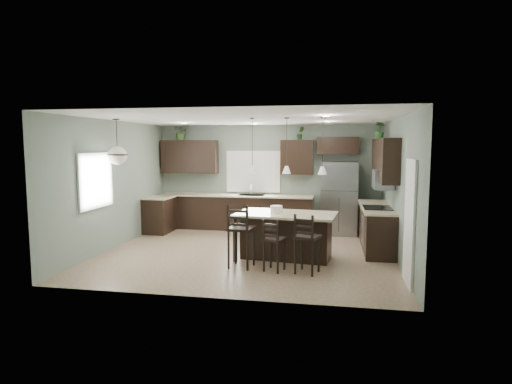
% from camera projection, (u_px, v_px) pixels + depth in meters
% --- Properties ---
extents(ground, '(6.00, 6.00, 0.00)m').
position_uv_depth(ground, '(248.00, 253.00, 9.04)').
color(ground, '#9E8466').
rests_on(ground, ground).
extents(pantry_door, '(0.04, 0.82, 2.04)m').
position_uv_depth(pantry_door, '(410.00, 223.00, 6.89)').
color(pantry_door, white).
rests_on(pantry_door, ground).
extents(window_back, '(1.35, 0.02, 1.00)m').
position_uv_depth(window_back, '(253.00, 172.00, 11.62)').
color(window_back, white).
rests_on(window_back, room_shell).
extents(window_left, '(0.02, 1.10, 1.00)m').
position_uv_depth(window_left, '(95.00, 181.00, 8.62)').
color(window_left, white).
rests_on(window_left, room_shell).
extents(left_return_cabs, '(0.60, 0.90, 0.90)m').
position_uv_depth(left_return_cabs, '(159.00, 215.00, 11.14)').
color(left_return_cabs, black).
rests_on(left_return_cabs, ground).
extents(left_return_countertop, '(0.66, 0.96, 0.04)m').
position_uv_depth(left_return_countertop, '(160.00, 197.00, 11.08)').
color(left_return_countertop, beige).
rests_on(left_return_countertop, left_return_cabs).
extents(back_lower_cabs, '(4.20, 0.60, 0.90)m').
position_uv_depth(back_lower_cabs, '(235.00, 213.00, 11.54)').
color(back_lower_cabs, black).
rests_on(back_lower_cabs, ground).
extents(back_countertop, '(4.20, 0.66, 0.04)m').
position_uv_depth(back_countertop, '(235.00, 195.00, 11.47)').
color(back_countertop, beige).
rests_on(back_countertop, back_lower_cabs).
extents(sink_inset, '(0.70, 0.45, 0.01)m').
position_uv_depth(sink_inset, '(251.00, 195.00, 11.39)').
color(sink_inset, gray).
rests_on(sink_inset, back_countertop).
extents(faucet, '(0.02, 0.02, 0.28)m').
position_uv_depth(faucet, '(251.00, 190.00, 11.35)').
color(faucet, silver).
rests_on(faucet, back_countertop).
extents(back_upper_left, '(1.55, 0.34, 0.90)m').
position_uv_depth(back_upper_left, '(190.00, 157.00, 11.74)').
color(back_upper_left, black).
rests_on(back_upper_left, room_shell).
extents(back_upper_right, '(0.85, 0.34, 0.90)m').
position_uv_depth(back_upper_right, '(297.00, 157.00, 11.21)').
color(back_upper_right, black).
rests_on(back_upper_right, room_shell).
extents(fridge_header, '(1.05, 0.34, 0.45)m').
position_uv_depth(fridge_header, '(338.00, 146.00, 11.00)').
color(fridge_header, black).
rests_on(fridge_header, room_shell).
extents(right_lower_cabs, '(0.60, 2.35, 0.90)m').
position_uv_depth(right_lower_cabs, '(376.00, 228.00, 9.37)').
color(right_lower_cabs, black).
rests_on(right_lower_cabs, ground).
extents(right_countertop, '(0.66, 2.35, 0.04)m').
position_uv_depth(right_countertop, '(376.00, 207.00, 9.32)').
color(right_countertop, beige).
rests_on(right_countertop, right_lower_cabs).
extents(cooktop, '(0.58, 0.75, 0.02)m').
position_uv_depth(cooktop, '(377.00, 208.00, 9.05)').
color(cooktop, black).
rests_on(cooktop, right_countertop).
extents(wall_oven_front, '(0.01, 0.72, 0.60)m').
position_uv_depth(wall_oven_front, '(363.00, 230.00, 9.16)').
color(wall_oven_front, gray).
rests_on(wall_oven_front, right_lower_cabs).
extents(right_upper_cabs, '(0.34, 2.35, 0.90)m').
position_uv_depth(right_upper_cabs, '(385.00, 160.00, 9.19)').
color(right_upper_cabs, black).
rests_on(right_upper_cabs, room_shell).
extents(microwave, '(0.40, 0.75, 0.40)m').
position_uv_depth(microwave, '(383.00, 179.00, 8.97)').
color(microwave, gray).
rests_on(microwave, right_upper_cabs).
extents(refrigerator, '(0.90, 0.74, 1.85)m').
position_uv_depth(refrigerator, '(339.00, 198.00, 10.86)').
color(refrigerator, gray).
rests_on(refrigerator, ground).
extents(kitchen_island, '(2.06, 1.31, 0.92)m').
position_uv_depth(kitchen_island, '(286.00, 236.00, 8.50)').
color(kitchen_island, black).
rests_on(kitchen_island, ground).
extents(serving_dish, '(0.24, 0.24, 0.14)m').
position_uv_depth(serving_dish, '(276.00, 209.00, 8.50)').
color(serving_dish, white).
rests_on(serving_dish, kitchen_island).
extents(bar_stool_left, '(0.50, 0.50, 1.20)m').
position_uv_depth(bar_stool_left, '(241.00, 236.00, 7.89)').
color(bar_stool_left, black).
rests_on(bar_stool_left, ground).
extents(bar_stool_center, '(0.45, 0.45, 0.96)m').
position_uv_depth(bar_stool_center, '(274.00, 245.00, 7.67)').
color(bar_stool_center, black).
rests_on(bar_stool_center, ground).
extents(bar_stool_right, '(0.50, 0.50, 1.08)m').
position_uv_depth(bar_stool_right, '(307.00, 243.00, 7.52)').
color(bar_stool_right, black).
rests_on(bar_stool_right, ground).
extents(pendant_left, '(0.17, 0.17, 1.10)m').
position_uv_depth(pendant_left, '(252.00, 146.00, 8.50)').
color(pendant_left, white).
rests_on(pendant_left, room_shell).
extents(pendant_center, '(0.17, 0.17, 1.10)m').
position_uv_depth(pendant_center, '(287.00, 146.00, 8.30)').
color(pendant_center, white).
rests_on(pendant_center, room_shell).
extents(pendant_right, '(0.17, 0.17, 1.10)m').
position_uv_depth(pendant_right, '(323.00, 146.00, 8.11)').
color(pendant_right, silver).
rests_on(pendant_right, room_shell).
extents(chandelier, '(0.42, 0.42, 0.94)m').
position_uv_depth(chandelier, '(117.00, 142.00, 8.69)').
color(chandelier, beige).
rests_on(chandelier, room_shell).
extents(plant_back_left, '(0.54, 0.50, 0.48)m').
position_uv_depth(plant_back_left, '(182.00, 131.00, 11.67)').
color(plant_back_left, '#2F481F').
rests_on(plant_back_left, back_upper_left).
extents(plant_back_right, '(0.23, 0.20, 0.35)m').
position_uv_depth(plant_back_right, '(300.00, 133.00, 11.10)').
color(plant_back_right, '#2A4B21').
rests_on(plant_back_right, back_upper_right).
extents(plant_right_wall, '(0.31, 0.31, 0.42)m').
position_uv_depth(plant_right_wall, '(380.00, 130.00, 10.05)').
color(plant_right_wall, '#2B5424').
rests_on(plant_right_wall, right_upper_cabs).
extents(room_shell, '(6.00, 6.00, 6.00)m').
position_uv_depth(room_shell, '(248.00, 172.00, 8.86)').
color(room_shell, slate).
rests_on(room_shell, ground).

